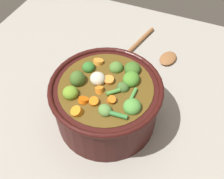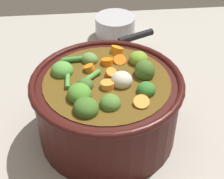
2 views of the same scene
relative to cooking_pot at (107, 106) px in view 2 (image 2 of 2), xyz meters
The scene contains 3 objects.
ground_plane 0.07m from the cooking_pot, 114.91° to the right, with size 1.10×1.10×0.00m, color #9E998E.
cooking_pot is the anchor object (origin of this frame).
small_saucepan 0.39m from the cooking_pot, 98.71° to the right, with size 0.15×0.19×0.06m.
Camera 2 is at (0.04, 0.49, 0.50)m, focal length 54.49 mm.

